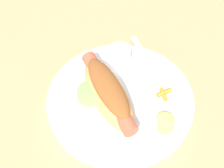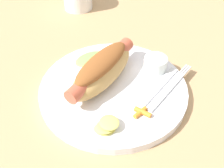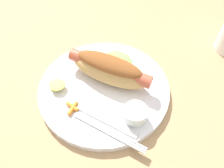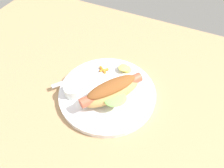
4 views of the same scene
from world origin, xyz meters
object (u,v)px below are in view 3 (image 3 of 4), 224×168
plate (104,89)px  chips_pile (57,85)px  knife (106,120)px  hot_dog (109,69)px  carrot_garnish (73,108)px  sauce_ramekin (135,114)px  fork (107,131)px

plate → chips_pile: chips_pile is taller
plate → chips_pile: bearing=-97.4°
knife → chips_pile: bearing=172.4°
hot_dog → carrot_garnish: size_ratio=5.37×
plate → knife: (8.18, -0.52, 0.98)cm
hot_dog → sauce_ramekin: bearing=-37.7°
fork → hot_dog: bearing=118.5°
hot_dog → carrot_garnish: (6.81, -8.19, -2.69)cm
plate → hot_dog: size_ratio=1.59×
fork → carrot_garnish: (-5.70, -6.11, 0.22)cm
fork → knife: bearing=125.2°
knife → carrot_garnish: bearing=-171.5°
sauce_ramekin → carrot_garnish: size_ratio=1.40×
plate → knife: 8.25cm
hot_dog → plate: bearing=-90.3°
plate → chips_pile: (-1.28, -9.82, 1.54)cm
carrot_garnish → hot_dog: bearing=129.7°
hot_dog → sauce_ramekin: 11.15cm
sauce_ramekin → knife: sauce_ramekin is taller
plate → fork: fork is taller
fork → knife: (-2.20, 0.11, -0.02)cm
sauce_ramekin → knife: size_ratio=0.35×
hot_dog → fork: bearing=-65.5°
knife → carrot_garnish: 7.14cm
chips_pile → carrot_garnish: bearing=27.4°
fork → chips_pile: (-11.65, -9.20, 0.54)cm
plate → knife: size_ratio=2.11×
plate → chips_pile: 10.03cm
hot_dog → carrot_garnish: hot_dog is taller
sauce_ramekin → chips_pile: sauce_ramekin is taller
chips_pile → carrot_garnish: size_ratio=1.58×
hot_dog → sauce_ramekin: (10.46, 3.45, -1.72)cm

